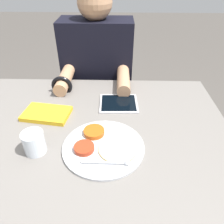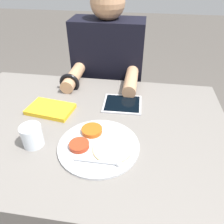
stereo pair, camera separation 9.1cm
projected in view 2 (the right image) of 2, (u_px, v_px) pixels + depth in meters
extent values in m
plane|color=#4C4742|center=(92.00, 215.00, 1.37)|extent=(12.00, 12.00, 0.00)
cube|color=slate|center=(88.00, 178.00, 1.16)|extent=(1.26, 0.85, 0.73)
cylinder|color=#B7BABF|center=(99.00, 146.00, 0.83)|extent=(0.31, 0.31, 0.01)
cylinder|color=#B75114|center=(92.00, 130.00, 0.88)|extent=(0.08, 0.08, 0.02)
cylinder|color=#A83319|center=(79.00, 145.00, 0.81)|extent=(0.07, 0.07, 0.02)
cylinder|color=#DBBC7F|center=(112.00, 149.00, 0.80)|extent=(0.14, 0.14, 0.01)
cylinder|color=#B7BABF|center=(96.00, 161.00, 0.75)|extent=(0.16, 0.01, 0.01)
sphere|color=#B7BABF|center=(119.00, 164.00, 0.74)|extent=(0.02, 0.02, 0.02)
cube|color=silver|center=(51.00, 110.00, 1.02)|extent=(0.22, 0.16, 0.01)
cube|color=gold|center=(51.00, 109.00, 1.02)|extent=(0.22, 0.16, 0.02)
cube|color=#B7B7BC|center=(122.00, 104.00, 1.06)|extent=(0.19, 0.17, 0.01)
cube|color=black|center=(122.00, 103.00, 1.06)|extent=(0.17, 0.15, 0.00)
cube|color=black|center=(109.00, 129.00, 1.71)|extent=(0.39, 0.22, 0.44)
cube|color=black|center=(108.00, 68.00, 1.41)|extent=(0.43, 0.20, 0.59)
sphere|color=tan|center=(108.00, 2.00, 1.18)|extent=(0.19, 0.19, 0.19)
cylinder|color=tan|center=(74.00, 76.00, 1.23)|extent=(0.07, 0.27, 0.07)
cylinder|color=tan|center=(131.00, 80.00, 1.20)|extent=(0.07, 0.27, 0.07)
torus|color=black|center=(70.00, 83.00, 1.17)|extent=(0.11, 0.02, 0.11)
cylinder|color=silver|center=(32.00, 136.00, 0.82)|extent=(0.08, 0.08, 0.09)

